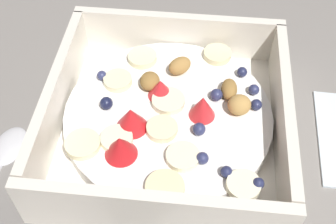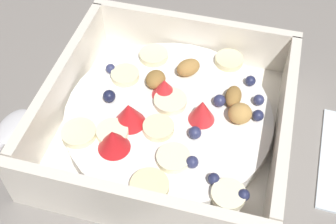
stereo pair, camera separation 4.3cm
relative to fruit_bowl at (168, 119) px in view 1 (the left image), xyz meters
name	(u,v)px [view 1 (the left image)]	position (x,y,z in m)	size (l,w,h in m)	color
ground_plane	(174,130)	(-0.01, 0.00, -0.02)	(2.40, 2.40, 0.00)	gray
fruit_bowl	(168,119)	(0.00, 0.00, 0.00)	(0.23, 0.23, 0.06)	white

